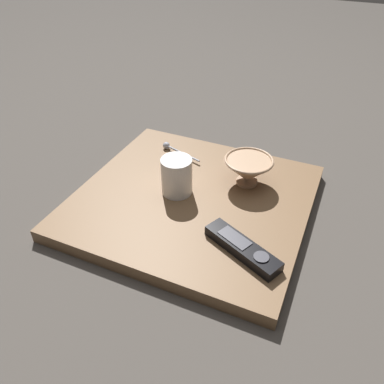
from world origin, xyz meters
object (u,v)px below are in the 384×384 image
object	(u,v)px
coffee_mug	(176,176)
tv_remote_near	(242,248)
teaspoon	(171,148)
cereal_bowl	(248,170)

from	to	relation	value
coffee_mug	tv_remote_near	world-z (taller)	coffee_mug
teaspoon	tv_remote_near	size ratio (longest dim) A/B	0.73
cereal_bowl	coffee_mug	world-z (taller)	coffee_mug
coffee_mug	tv_remote_near	distance (m)	0.27
cereal_bowl	teaspoon	world-z (taller)	cereal_bowl
teaspoon	cereal_bowl	bearing A→B (deg)	75.84
cereal_bowl	coffee_mug	bearing A→B (deg)	-53.69
cereal_bowl	tv_remote_near	xyz separation A→B (m)	(0.26, 0.07, -0.03)
tv_remote_near	teaspoon	bearing A→B (deg)	-133.91
cereal_bowl	teaspoon	xyz separation A→B (m)	(-0.07, -0.27, -0.03)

